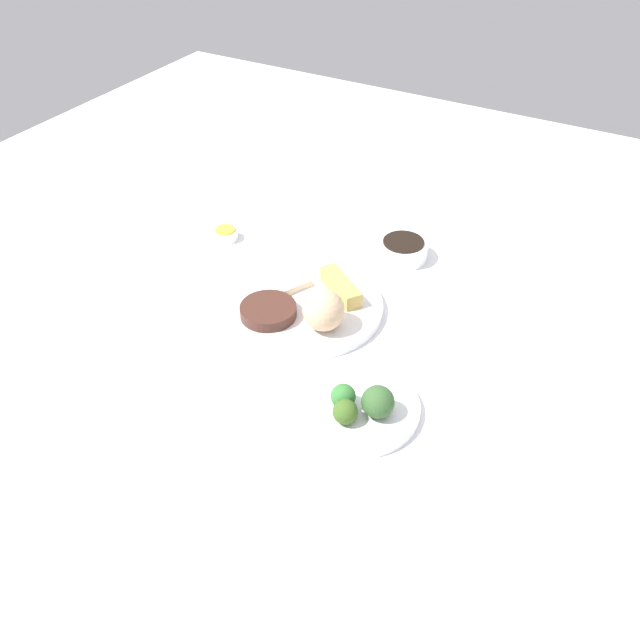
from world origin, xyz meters
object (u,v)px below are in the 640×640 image
(main_plate, at_px, (305,308))
(sauce_ramekin_hot_mustard, at_px, (225,235))
(soy_sauce_bowl, at_px, (403,250))
(broccoli_plate, at_px, (357,407))

(main_plate, xyz_separation_m, sauce_ramekin_hot_mustard, (0.13, 0.28, 0.00))
(soy_sauce_bowl, xyz_separation_m, sauce_ramekin_hot_mustard, (-0.12, 0.36, -0.01))
(broccoli_plate, bearing_deg, sauce_ramekin_hot_mustard, 56.73)
(main_plate, relative_size, soy_sauce_bowl, 2.80)
(main_plate, relative_size, sauce_ramekin_hot_mustard, 5.47)
(main_plate, height_order, soy_sauce_bowl, soy_sauce_bowl)
(main_plate, distance_m, soy_sauce_bowl, 0.27)
(main_plate, height_order, broccoli_plate, main_plate)
(soy_sauce_bowl, bearing_deg, broccoli_plate, -164.92)
(sauce_ramekin_hot_mustard, bearing_deg, main_plate, -115.59)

